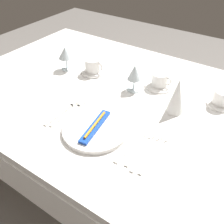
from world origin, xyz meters
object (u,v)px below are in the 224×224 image
(coffee_cup_left, at_px, (160,79))
(coffee_cup_right, at_px, (222,97))
(dinner_plate, at_px, (95,129))
(wine_glass_centre, at_px, (135,74))
(toothbrush_package, at_px, (95,126))
(dinner_knife, at_px, (132,144))
(spoon_soup, at_px, (142,144))
(fork_outer, at_px, (70,112))
(spoon_tea, at_px, (157,149))
(fork_inner, at_px, (63,112))
(coffee_cup_far, at_px, (93,65))
(napkin_folded, at_px, (177,96))
(spoon_dessert, at_px, (149,147))
(wine_glass_left, at_px, (65,54))

(coffee_cup_left, bearing_deg, coffee_cup_right, 2.41)
(dinner_plate, relative_size, wine_glass_centre, 1.96)
(toothbrush_package, distance_m, dinner_knife, 0.16)
(toothbrush_package, height_order, spoon_soup, toothbrush_package)
(dinner_plate, relative_size, toothbrush_package, 1.25)
(fork_outer, height_order, dinner_knife, same)
(fork_outer, bearing_deg, coffee_cup_right, 38.91)
(dinner_plate, bearing_deg, coffee_cup_right, 51.49)
(spoon_tea, bearing_deg, fork_inner, -176.40)
(dinner_plate, xyz_separation_m, coffee_cup_far, (-0.30, 0.38, 0.04))
(fork_inner, relative_size, napkin_folded, 1.26)
(spoon_soup, xyz_separation_m, coffee_cup_left, (-0.13, 0.41, 0.04))
(spoon_dessert, distance_m, wine_glass_left, 0.74)
(spoon_tea, relative_size, coffee_cup_left, 2.17)
(fork_inner, xyz_separation_m, napkin_folded, (0.41, 0.28, 0.08))
(dinner_plate, distance_m, wine_glass_left, 0.56)
(dinner_plate, height_order, wine_glass_left, wine_glass_left)
(spoon_tea, distance_m, wine_glass_left, 0.76)
(spoon_dessert, bearing_deg, wine_glass_centre, 128.73)
(dinner_plate, relative_size, spoon_dessert, 1.19)
(dinner_plate, distance_m, dinner_knife, 0.16)
(coffee_cup_far, height_order, wine_glass_left, wine_glass_left)
(fork_inner, bearing_deg, wine_glass_centre, 63.39)
(dinner_knife, bearing_deg, spoon_dessert, 20.28)
(wine_glass_left, bearing_deg, napkin_folded, -2.45)
(toothbrush_package, height_order, fork_outer, toothbrush_package)
(toothbrush_package, distance_m, fork_outer, 0.17)
(fork_outer, xyz_separation_m, fork_inner, (-0.03, -0.01, 0.00))
(toothbrush_package, bearing_deg, coffee_cup_left, 81.72)
(coffee_cup_far, bearing_deg, fork_inner, -73.62)
(toothbrush_package, xyz_separation_m, napkin_folded, (0.21, 0.30, 0.06))
(toothbrush_package, distance_m, spoon_dessert, 0.23)
(toothbrush_package, xyz_separation_m, spoon_soup, (0.19, 0.04, -0.02))
(fork_outer, relative_size, spoon_dessert, 0.95)
(fork_outer, xyz_separation_m, spoon_dessert, (0.39, 0.01, 0.00))
(coffee_cup_left, bearing_deg, spoon_dessert, -68.93)
(spoon_soup, relative_size, coffee_cup_right, 2.06)
(toothbrush_package, distance_m, spoon_soup, 0.20)
(spoon_tea, distance_m, napkin_folded, 0.27)
(spoon_soup, bearing_deg, coffee_cup_right, 67.61)
(fork_inner, bearing_deg, spoon_dessert, 2.63)
(spoon_soup, xyz_separation_m, spoon_dessert, (0.03, 0.00, 0.00))
(dinner_plate, bearing_deg, fork_outer, 169.38)
(dinner_knife, bearing_deg, wine_glass_left, 152.89)
(spoon_soup, bearing_deg, toothbrush_package, -169.07)
(fork_outer, bearing_deg, fork_inner, -156.06)
(coffee_cup_right, bearing_deg, toothbrush_package, -128.51)
(fork_inner, bearing_deg, coffee_cup_right, 38.32)
(fork_outer, relative_size, dinner_knife, 0.90)
(wine_glass_left, height_order, napkin_folded, napkin_folded)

